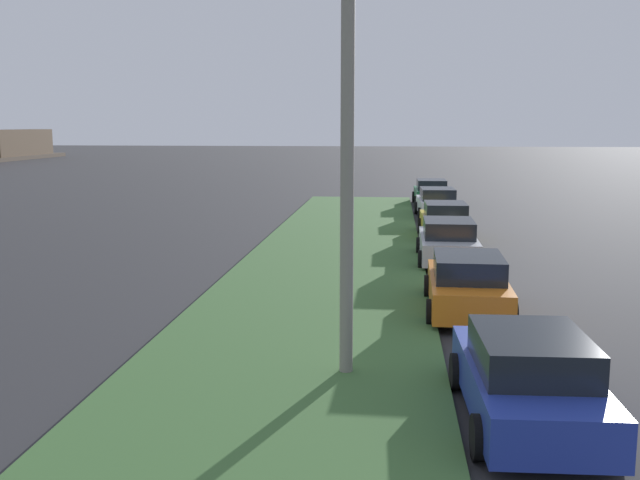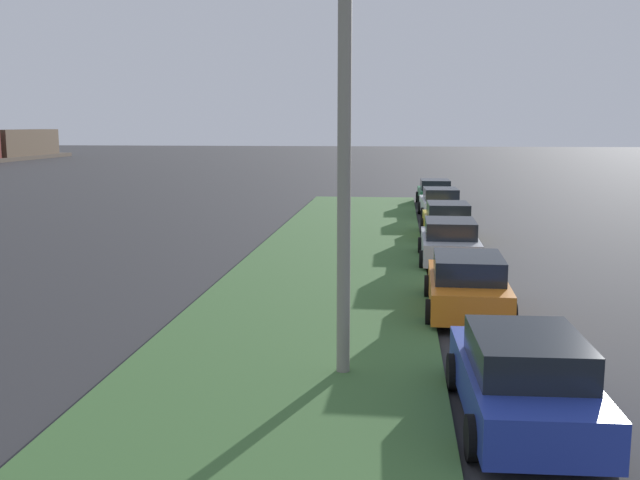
% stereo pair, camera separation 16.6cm
% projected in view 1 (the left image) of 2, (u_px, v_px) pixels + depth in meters
% --- Properties ---
extents(grass_median, '(60.00, 6.00, 0.12)m').
position_uv_depth(grass_median, '(299.00, 336.00, 15.67)').
color(grass_median, '#3D6633').
rests_on(grass_median, ground).
extents(parked_car_blue, '(4.35, 2.12, 1.47)m').
position_uv_depth(parked_car_blue, '(528.00, 379.00, 11.15)').
color(parked_car_blue, '#23389E').
rests_on(parked_car_blue, ground).
extents(parked_car_orange, '(4.34, 2.10, 1.47)m').
position_uv_depth(parked_car_orange, '(467.00, 285.00, 17.69)').
color(parked_car_orange, orange).
rests_on(parked_car_orange, ground).
extents(parked_car_silver, '(4.32, 2.05, 1.47)m').
position_uv_depth(parked_car_silver, '(448.00, 242.00, 24.14)').
color(parked_car_silver, '#B2B5BA').
rests_on(parked_car_silver, ground).
extents(parked_car_yellow, '(4.33, 2.07, 1.47)m').
position_uv_depth(parked_car_yellow, '(445.00, 221.00, 29.38)').
color(parked_car_yellow, gold).
rests_on(parked_car_yellow, ground).
extents(parked_car_white, '(4.36, 2.13, 1.47)m').
position_uv_depth(parked_car_white, '(437.00, 203.00, 36.00)').
color(parked_car_white, silver).
rests_on(parked_car_white, ground).
extents(parked_car_green, '(4.32, 2.06, 1.47)m').
position_uv_depth(parked_car_green, '(431.00, 193.00, 41.61)').
color(parked_car_green, '#1E6B38').
rests_on(parked_car_green, ground).
extents(streetlight, '(0.62, 2.87, 7.50)m').
position_uv_depth(streetlight, '(368.00, 135.00, 12.64)').
color(streetlight, gray).
rests_on(streetlight, ground).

